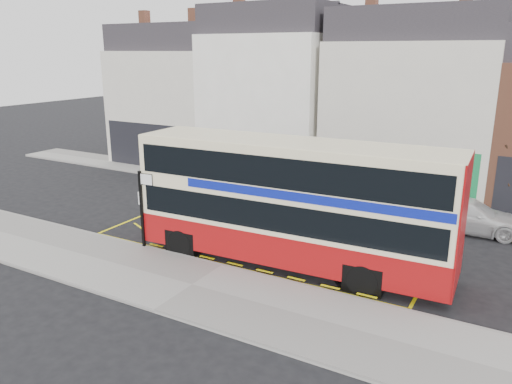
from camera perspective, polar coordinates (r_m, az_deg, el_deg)
The scene contains 15 objects.
ground at distance 19.70m, azimuth -3.26°, elevation -8.28°, with size 120.00×120.00×0.00m, color black.
pavement at distance 17.97m, azimuth -7.30°, elevation -10.63°, with size 40.00×4.00×0.15m, color #989690.
kerb at distance 19.38m, azimuth -3.87°, elevation -8.47°, with size 40.00×0.15×0.15m, color gray.
far_pavement at distance 28.97m, azimuth 8.56°, elevation -0.28°, with size 50.00×3.00×0.15m, color #989690.
road_markings at distance 20.94m, azimuth -0.89°, elevation -6.72°, with size 14.00×3.40×0.01m, color #FFEE0D, non-canonical shape.
terrace_far_left at distance 38.16m, azimuth -8.39°, elevation 10.88°, with size 8.00×8.01×10.80m.
terrace_left at distance 33.83m, azimuth 2.58°, elevation 11.25°, with size 8.00×8.01×11.80m.
terrace_green_shop at distance 30.85m, azimuth 17.85°, elevation 9.60°, with size 9.00×8.01×11.30m.
double_decker_bus at distance 18.88m, azimuth 4.21°, elevation -1.11°, with size 12.25×3.32×4.85m.
bus_stop_post at distance 20.91m, azimuth -12.82°, elevation -1.13°, with size 0.81×0.16×3.24m.
car_silver at distance 30.53m, azimuth -6.16°, elevation 1.85°, with size 1.64×4.06×1.38m, color #A0A1A4.
car_grey at distance 27.80m, azimuth 4.18°, elevation 0.33°, with size 1.31×3.75×1.23m, color #42464A.
car_white at distance 24.90m, azimuth 22.97°, elevation -2.45°, with size 2.12×5.23×1.52m, color white.
street_tree_left at distance 38.72m, azimuth -15.21°, elevation 10.25°, with size 3.13×3.13×6.75m.
street_tree_right at distance 27.29m, azimuth 27.06°, elevation 4.07°, with size 2.23×2.23×4.82m.
Camera 1 is at (9.81, -15.06, 8.07)m, focal length 35.00 mm.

